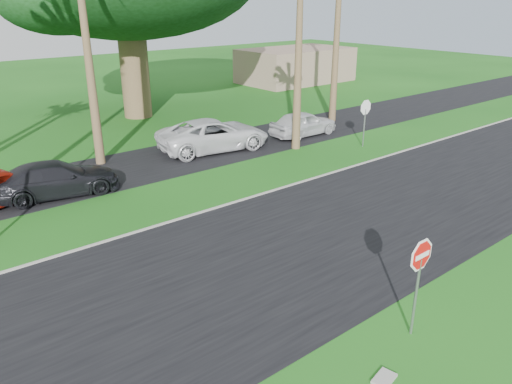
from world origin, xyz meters
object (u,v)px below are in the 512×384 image
object	(u,v)px
stop_sign_far	(365,113)
stop_sign_near	(420,268)
car_pickup	(303,124)
car_dark	(56,179)
car_minivan	(214,135)

from	to	relation	value
stop_sign_far	stop_sign_near	bearing A→B (deg)	43.73
car_pickup	stop_sign_far	bearing A→B (deg)	-164.22
stop_sign_far	car_dark	distance (m)	15.34
stop_sign_far	car_dark	world-z (taller)	stop_sign_far
stop_sign_far	car_pickup	size ratio (longest dim) A/B	0.63
stop_sign_far	car_dark	xyz separation A→B (m)	(-14.98, 3.12, -1.08)
car_pickup	car_dark	bearing A→B (deg)	92.24
car_minivan	car_dark	bearing A→B (deg)	107.73
stop_sign_far	car_minivan	xyz separation A→B (m)	(-6.53, 4.42, -0.97)
car_minivan	car_pickup	size ratio (longest dim) A/B	1.39
stop_sign_near	car_minivan	xyz separation A→B (m)	(4.97, 15.42, -0.97)
stop_sign_near	car_minivan	size ratio (longest dim) A/B	0.45
car_dark	car_minivan	world-z (taller)	car_minivan
stop_sign_near	car_minivan	distance (m)	16.23
car_dark	car_pickup	distance (m)	14.01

